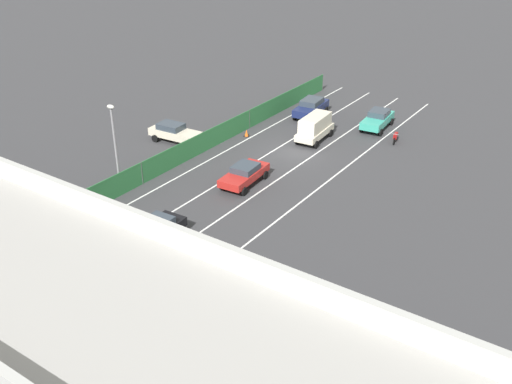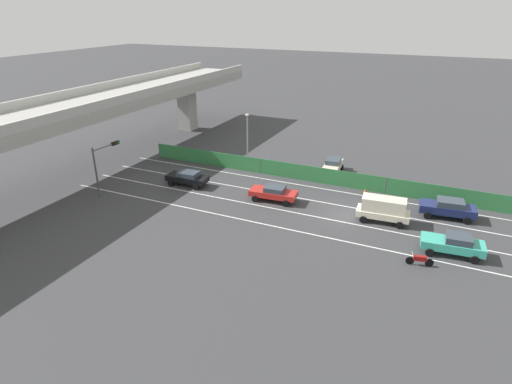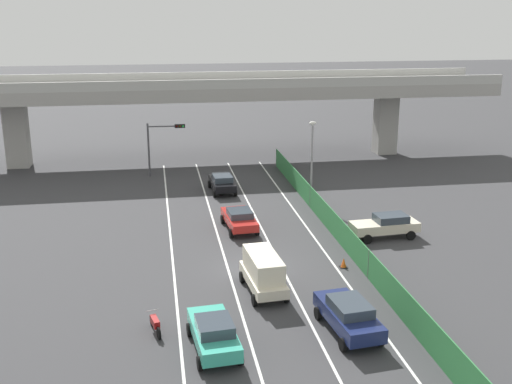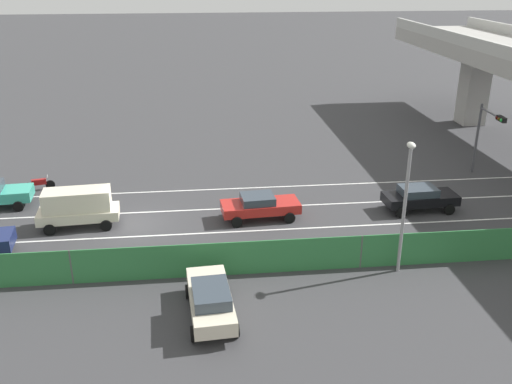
# 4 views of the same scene
# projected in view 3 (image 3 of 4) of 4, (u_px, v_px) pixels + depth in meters

# --- Properties ---
(ground_plane) EXTENTS (300.00, 300.00, 0.00)m
(ground_plane) POSITION_uv_depth(u_px,v_px,m) (256.00, 270.00, 37.41)
(ground_plane) COLOR #38383A
(lane_line_left_edge) EXTENTS (0.14, 45.30, 0.01)m
(lane_line_left_edge) POSITION_uv_depth(u_px,v_px,m) (171.00, 247.00, 41.06)
(lane_line_left_edge) COLOR silver
(lane_line_left_edge) RESTS_ON ground
(lane_line_mid_left) EXTENTS (0.14, 45.30, 0.01)m
(lane_line_mid_left) POSITION_uv_depth(u_px,v_px,m) (220.00, 244.00, 41.57)
(lane_line_mid_left) COLOR silver
(lane_line_mid_left) RESTS_ON ground
(lane_line_mid_right) EXTENTS (0.14, 45.30, 0.01)m
(lane_line_mid_right) POSITION_uv_depth(u_px,v_px,m) (268.00, 241.00, 42.07)
(lane_line_mid_right) COLOR silver
(lane_line_mid_right) RESTS_ON ground
(lane_line_right_edge) EXTENTS (0.14, 45.30, 0.01)m
(lane_line_right_edge) POSITION_uv_depth(u_px,v_px,m) (315.00, 238.00, 42.58)
(lane_line_right_edge) COLOR silver
(lane_line_right_edge) RESTS_ON ground
(elevated_overpass) EXTENTS (59.30, 8.13, 8.64)m
(elevated_overpass) POSITION_uv_depth(u_px,v_px,m) (209.00, 93.00, 63.25)
(elevated_overpass) COLOR #A09E99
(elevated_overpass) RESTS_ON ground
(green_fence) EXTENTS (0.10, 41.40, 1.74)m
(green_fence) POSITION_uv_depth(u_px,v_px,m) (335.00, 225.00, 42.55)
(green_fence) COLOR #2D753D
(green_fence) RESTS_ON ground
(car_sedan_black) EXTENTS (2.16, 4.47, 1.52)m
(car_sedan_black) POSITION_uv_depth(u_px,v_px,m) (222.00, 182.00, 53.25)
(car_sedan_black) COLOR black
(car_sedan_black) RESTS_ON ground
(car_sedan_red) EXTENTS (2.32, 4.65, 1.49)m
(car_sedan_red) POSITION_uv_depth(u_px,v_px,m) (239.00, 218.00, 44.08)
(car_sedan_red) COLOR red
(car_sedan_red) RESTS_ON ground
(car_van_cream) EXTENTS (2.22, 4.57, 2.21)m
(car_van_cream) POSITION_uv_depth(u_px,v_px,m) (263.00, 271.00, 34.18)
(car_van_cream) COLOR beige
(car_van_cream) RESTS_ON ground
(car_taxi_teal) EXTENTS (2.31, 4.63, 1.65)m
(car_taxi_teal) POSITION_uv_depth(u_px,v_px,m) (214.00, 333.00, 28.34)
(car_taxi_teal) COLOR teal
(car_taxi_teal) RESTS_ON ground
(car_sedan_navy) EXTENTS (2.46, 4.86, 1.69)m
(car_sedan_navy) POSITION_uv_depth(u_px,v_px,m) (349.00, 314.00, 29.95)
(car_sedan_navy) COLOR navy
(car_sedan_navy) RESTS_ON ground
(motorcycle) EXTENTS (0.70, 1.92, 0.93)m
(motorcycle) POSITION_uv_depth(u_px,v_px,m) (155.00, 324.00, 30.04)
(motorcycle) COLOR black
(motorcycle) RESTS_ON ground
(parked_sedan_cream) EXTENTS (4.71, 2.18, 1.62)m
(parked_sedan_cream) POSITION_uv_depth(u_px,v_px,m) (386.00, 225.00, 42.54)
(parked_sedan_cream) COLOR beige
(parked_sedan_cream) RESTS_ON ground
(traffic_light) EXTENTS (3.52, 0.51, 4.98)m
(traffic_light) POSITION_uv_depth(u_px,v_px,m) (162.00, 138.00, 57.71)
(traffic_light) COLOR #47474C
(traffic_light) RESTS_ON ground
(street_lamp) EXTENTS (0.60, 0.36, 6.53)m
(street_lamp) POSITION_uv_depth(u_px,v_px,m) (312.00, 153.00, 49.93)
(street_lamp) COLOR gray
(street_lamp) RESTS_ON ground
(traffic_cone) EXTENTS (0.47, 0.47, 0.61)m
(traffic_cone) POSITION_uv_depth(u_px,v_px,m) (344.00, 263.00, 37.74)
(traffic_cone) COLOR orange
(traffic_cone) RESTS_ON ground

